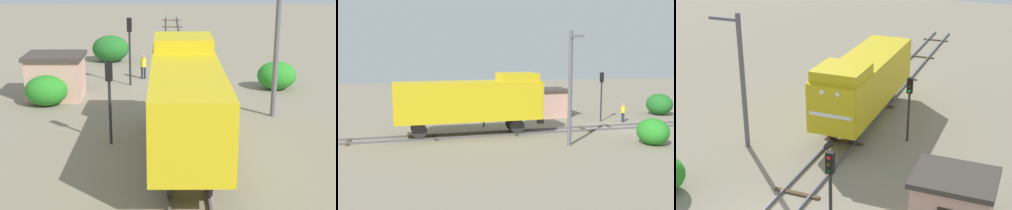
{
  "view_description": "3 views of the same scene",
  "coord_description": "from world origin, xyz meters",
  "views": [
    {
      "loc": [
        0.85,
        33.35,
        8.65
      ],
      "look_at": [
        0.74,
        12.0,
        2.24
      ],
      "focal_mm": 55.0,
      "sensor_mm": 36.0,
      "label": 1
    },
    {
      "loc": [
        -31.17,
        18.47,
        6.53
      ],
      "look_at": [
        1.05,
        9.46,
        2.13
      ],
      "focal_mm": 45.0,
      "sensor_mm": 36.0,
      "label": 2
    },
    {
      "loc": [
        10.18,
        -16.03,
        13.57
      ],
      "look_at": [
        0.31,
        8.41,
        2.71
      ],
      "focal_mm": 55.0,
      "sensor_mm": 36.0,
      "label": 3
    }
  ],
  "objects": [
    {
      "name": "traffic_signal_near",
      "position": [
        3.2,
        -0.18,
        3.11
      ],
      "size": [
        0.32,
        0.34,
        4.5
      ],
      "color": "#262628",
      "rests_on": "ground"
    },
    {
      "name": "locomotive",
      "position": [
        0.0,
        12.52,
        2.77
      ],
      "size": [
        2.9,
        11.6,
        4.6
      ],
      "color": "gold",
      "rests_on": "railway_track"
    },
    {
      "name": "catenary_mast",
      "position": [
        -5.06,
        6.64,
        4.14
      ],
      "size": [
        1.94,
        0.28,
        7.8
      ],
      "color": "#595960",
      "rests_on": "ground"
    },
    {
      "name": "traffic_signal_mid",
      "position": [
        3.4,
        10.76,
        2.74
      ],
      "size": [
        0.32,
        0.34,
        3.93
      ],
      "color": "#262628",
      "rests_on": "ground"
    },
    {
      "name": "bush_mid",
      "position": [
        7.77,
        4.55,
        0.89
      ],
      "size": [
        2.45,
        2.0,
        1.78
      ],
      "primitive_type": "ellipsoid",
      "color": "#2A8626",
      "rests_on": "ground"
    },
    {
      "name": "relay_hut",
      "position": [
        7.5,
        2.96,
        1.39
      ],
      "size": [
        3.5,
        2.9,
        2.74
      ],
      "color": "#D19E8C",
      "rests_on": "ground"
    }
  ]
}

